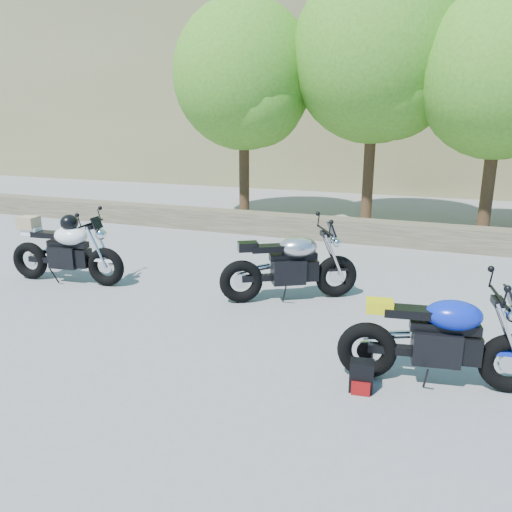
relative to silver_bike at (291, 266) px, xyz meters
The scene contains 10 objects.
ground 1.61m from the silver_bike, 113.82° to the right, with size 90.00×90.00×0.00m, color gray.
stone_wall 4.17m from the silver_bike, 98.49° to the left, with size 22.00×0.55×0.50m, color brown.
hillside 27.61m from the silver_bike, 84.87° to the left, with size 80.00×30.00×15.00m, color olive.
tree_decid_left 7.19m from the silver_bike, 117.62° to the left, with size 3.67×3.67×5.62m.
tree_decid_mid 7.09m from the silver_bike, 87.27° to the left, with size 4.08×4.08×6.24m.
tree_decid_right 7.01m from the silver_bike, 60.86° to the left, with size 3.54×3.54×5.41m.
silver_bike is the anchor object (origin of this frame).
white_bike 3.82m from the silver_bike, behind, with size 2.12×0.67×1.17m.
blue_bike 2.89m from the silver_bike, 41.15° to the right, with size 2.04×0.64×1.03m.
backpack 2.75m from the silver_bike, 57.67° to the right, with size 0.26×0.23×0.33m.
Camera 1 is at (2.69, -5.55, 2.69)m, focal length 35.00 mm.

